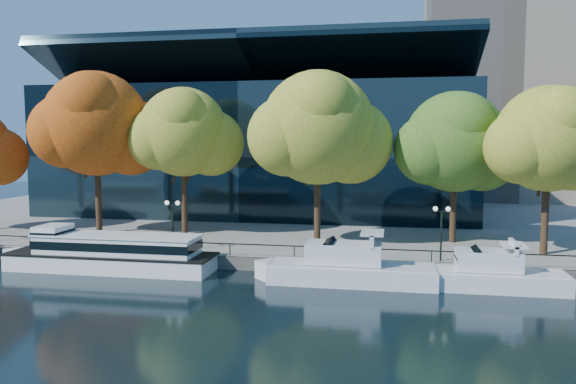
% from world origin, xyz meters
% --- Properties ---
extents(ground, '(160.00, 160.00, 0.00)m').
position_xyz_m(ground, '(0.00, 0.00, 0.00)').
color(ground, black).
rests_on(ground, ground).
extents(promenade, '(90.00, 67.08, 1.00)m').
position_xyz_m(promenade, '(0.00, 36.38, 0.50)').
color(promenade, slate).
rests_on(promenade, ground).
extents(railing, '(88.20, 0.08, 0.99)m').
position_xyz_m(railing, '(0.00, 3.25, 1.94)').
color(railing, black).
rests_on(railing, promenade).
extents(convention_building, '(50.00, 24.57, 21.43)m').
position_xyz_m(convention_building, '(-4.00, 31.79, 8.51)').
color(convention_building, black).
rests_on(convention_building, ground).
extents(tour_boat, '(17.51, 3.91, 3.32)m').
position_xyz_m(tour_boat, '(-9.18, 1.13, 1.41)').
color(tour_boat, white).
rests_on(tour_boat, ground).
extents(cruiser_near, '(12.67, 3.26, 3.67)m').
position_xyz_m(cruiser_near, '(9.00, 0.58, 1.14)').
color(cruiser_near, silver).
rests_on(cruiser_near, ground).
extents(cruiser_far, '(10.23, 2.83, 3.34)m').
position_xyz_m(cruiser_far, '(18.48, 0.69, 1.06)').
color(cruiser_far, silver).
rests_on(cruiser_far, ground).
extents(tree_1, '(12.28, 10.07, 15.29)m').
position_xyz_m(tree_1, '(-15.17, 11.23, 11.16)').
color(tree_1, black).
rests_on(tree_1, promenade).
extents(tree_2, '(10.38, 8.51, 13.74)m').
position_xyz_m(tree_2, '(-6.90, 12.13, 10.40)').
color(tree_2, black).
rests_on(tree_2, promenade).
extents(tree_3, '(12.02, 9.85, 14.69)m').
position_xyz_m(tree_3, '(6.10, 9.43, 10.68)').
color(tree_3, black).
rests_on(tree_3, promenade).
extents(tree_4, '(10.79, 8.84, 13.01)m').
position_xyz_m(tree_4, '(17.54, 12.42, 9.51)').
color(tree_4, black).
rests_on(tree_4, promenade).
extents(tree_5, '(10.22, 8.38, 13.06)m').
position_xyz_m(tree_5, '(24.00, 8.50, 9.79)').
color(tree_5, black).
rests_on(tree_5, promenade).
extents(lamp_1, '(1.26, 0.36, 4.03)m').
position_xyz_m(lamp_1, '(-5.12, 4.50, 3.98)').
color(lamp_1, black).
rests_on(lamp_1, promenade).
extents(lamp_2, '(1.26, 0.36, 4.03)m').
position_xyz_m(lamp_2, '(15.73, 4.50, 3.98)').
color(lamp_2, black).
rests_on(lamp_2, promenade).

